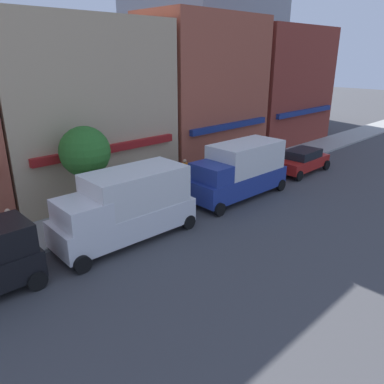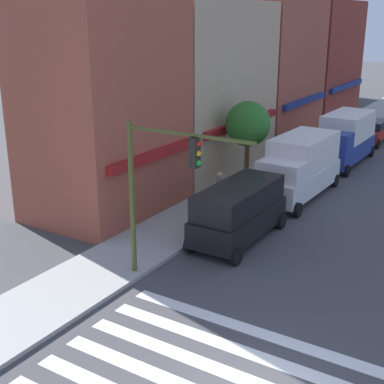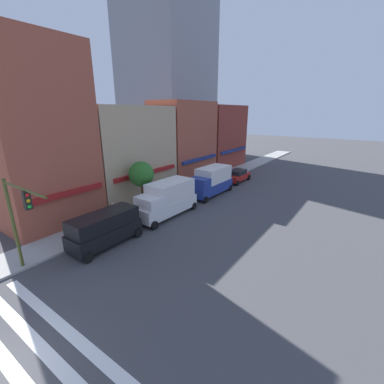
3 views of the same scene
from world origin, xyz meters
name	(u,v)px [view 3 (image 3 of 3)]	position (x,y,z in m)	size (l,w,h in m)	color
storefront_row	(161,142)	(22.38, 11.49, 5.47)	(36.33, 5.30, 14.06)	#9E4C38
tower_distant	(166,42)	(45.51, 29.94, 22.81)	(16.28, 15.87, 45.62)	gray
traffic_signal	(19,213)	(4.16, 5.27, 3.80)	(0.32, 4.63, 5.50)	#474C1E
van_black	(105,228)	(8.83, 4.70, 1.29)	(5.01, 2.22, 2.34)	black
box_truck_white	(167,199)	(15.35, 4.70, 1.59)	(6.26, 2.42, 3.04)	white
box_truck_blue	(211,181)	(22.87, 4.70, 1.59)	(6.24, 2.42, 3.04)	navy
sedan_red	(237,175)	(29.61, 4.70, 0.84)	(4.42, 2.02, 1.59)	#B21E19
pedestrian_grey_coat	(113,212)	(11.30, 6.96, 1.07)	(0.32, 0.32, 1.77)	#23232D
pedestrian_orange_vest	(183,184)	(21.37, 7.55, 1.07)	(0.32, 0.32, 1.77)	#23232D
pedestrian_green_top	(170,192)	(18.34, 6.81, 1.07)	(0.32, 0.32, 1.77)	#23232D
street_tree	(141,174)	(15.14, 7.50, 3.43)	(2.32, 2.32, 4.47)	brown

